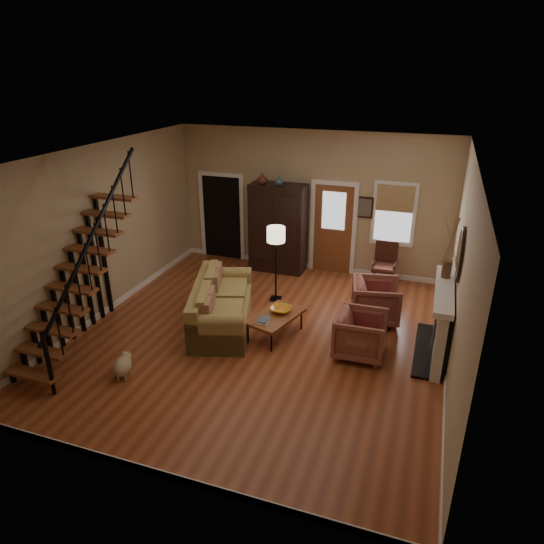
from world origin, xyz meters
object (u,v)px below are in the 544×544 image
(armoire, at_px, (278,228))
(armchair_left, at_px, (361,335))
(armchair_right, at_px, (376,301))
(floor_lamp, at_px, (276,264))
(coffee_table, at_px, (275,325))
(side_chair, at_px, (384,266))
(sofa, at_px, (222,304))

(armoire, distance_m, armchair_left, 4.08)
(armoire, bearing_deg, armchair_right, -35.00)
(armchair_left, height_order, floor_lamp, floor_lamp)
(coffee_table, distance_m, armchair_right, 2.04)
(armchair_left, xyz_separation_m, side_chair, (0.02, 2.94, 0.12))
(armoire, height_order, side_chair, armoire)
(armoire, xyz_separation_m, side_chair, (2.55, -0.20, -0.54))
(sofa, relative_size, armchair_left, 2.68)
(armoire, xyz_separation_m, coffee_table, (0.96, -3.01, -0.84))
(floor_lamp, bearing_deg, sofa, -114.90)
(armoire, relative_size, side_chair, 2.06)
(coffee_table, bearing_deg, armchair_right, 35.87)
(floor_lamp, xyz_separation_m, side_chair, (2.06, 1.40, -0.30))
(floor_lamp, bearing_deg, side_chair, 34.24)
(armoire, bearing_deg, armchair_left, -51.10)
(armoire, bearing_deg, side_chair, -4.48)
(sofa, height_order, side_chair, side_chair)
(side_chair, bearing_deg, armoire, 175.52)
(coffee_table, distance_m, armchair_left, 1.59)
(coffee_table, bearing_deg, side_chair, 60.42)
(armoire, xyz_separation_m, floor_lamp, (0.49, -1.60, -0.24))
(armchair_left, bearing_deg, side_chair, -2.32)
(side_chair, bearing_deg, sofa, -134.35)
(coffee_table, bearing_deg, armoire, 107.60)
(coffee_table, height_order, armchair_left, armchair_left)
(armoire, distance_m, armchair_right, 3.24)
(armoire, height_order, armchair_left, armoire)
(armchair_right, bearing_deg, side_chair, -8.97)
(armchair_left, height_order, armchair_right, armchair_right)
(sofa, xyz_separation_m, floor_lamp, (0.62, 1.34, 0.38))
(armchair_right, height_order, side_chair, side_chair)
(armoire, relative_size, coffee_table, 1.89)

